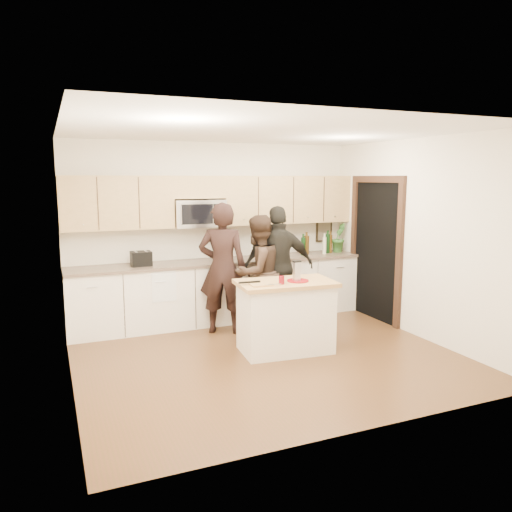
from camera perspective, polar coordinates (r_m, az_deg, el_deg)
name	(u,v)px	position (r m, az deg, el deg)	size (l,w,h in m)	color
floor	(267,356)	(6.26, 1.23, -11.35)	(4.50, 4.50, 0.00)	#532F1C
room_shell	(267,215)	(5.89, 1.29, 4.65)	(4.52, 4.02, 2.71)	silver
back_cabinetry	(222,290)	(7.64, -3.95, -3.94)	(4.50, 0.66, 0.94)	white
upper_cabinetry	(220,200)	(7.60, -4.18, 6.44)	(4.50, 0.33, 0.75)	tan
microwave	(199,213)	(7.47, -6.57, 4.88)	(0.76, 0.41, 0.40)	silver
doorway	(376,245)	(7.85, 13.54, 1.27)	(0.06, 1.25, 2.20)	black
framed_picture	(324,231)	(8.58, 7.77, 2.89)	(0.30, 0.03, 0.38)	black
dish_towel	(162,276)	(7.14, -10.71, -2.28)	(0.34, 0.60, 0.48)	white
island	(285,316)	(6.31, 3.38, -6.86)	(1.26, 0.80, 0.90)	white
red_plate	(298,281)	(6.21, 4.80, -2.83)	(0.27, 0.27, 0.02)	maroon
box_grater	(297,270)	(6.17, 4.68, -1.63)	(0.10, 0.07, 0.24)	silver
drink_glass	(281,280)	(6.02, 2.93, -2.77)	(0.07, 0.07, 0.10)	maroon
cutting_board	(261,285)	(5.95, 0.58, -3.30)	(0.25, 0.20, 0.02)	#B3824A
tongs	(249,282)	(6.00, -0.75, -3.00)	(0.27, 0.03, 0.02)	black
knife	(274,284)	(5.91, 2.03, -3.26)	(0.19, 0.02, 0.01)	silver
toaster	(141,259)	(7.22, -12.99, -0.29)	(0.28, 0.23, 0.21)	black
bottle_cluster	(317,243)	(8.20, 6.96, 1.49)	(0.61, 0.21, 0.37)	black
orchid	(338,238)	(8.43, 9.39, 2.08)	(0.27, 0.21, 0.48)	#356B2B
woman_left	(223,268)	(6.97, -3.84, -1.40)	(0.67, 0.44, 1.84)	black
woman_center	(258,273)	(7.15, 0.19, -1.91)	(0.80, 0.63, 1.65)	#2F2117
woman_right	(279,267)	(7.30, 2.61, -1.21)	(1.04, 0.43, 1.77)	black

